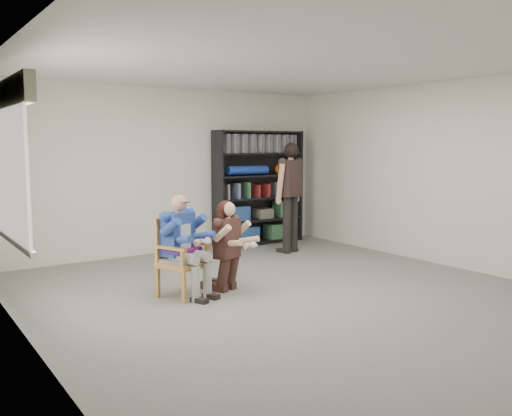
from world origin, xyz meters
TOP-DOWN VIEW (x-y plane):
  - room_shell at (0.00, 0.00)m, footprint 6.00×7.00m
  - floor at (0.00, 0.00)m, footprint 6.00×7.00m
  - window_left at (-2.95, 1.00)m, footprint 0.16×2.00m
  - armchair at (-1.10, 0.86)m, footprint 0.71×0.70m
  - seated_man at (-1.10, 0.86)m, footprint 0.77×0.90m
  - kneeling_woman at (-0.52, 0.74)m, footprint 0.72×0.89m
  - bookshelf at (1.70, 3.28)m, footprint 1.80×0.38m
  - standing_man at (1.65, 2.27)m, footprint 0.64×0.46m

SIDE VIEW (x-z plane):
  - floor at x=0.00m, z-range -0.01..0.01m
  - armchair at x=-1.10m, z-range 0.00..0.97m
  - kneeling_woman at x=-0.52m, z-range 0.00..1.15m
  - seated_man at x=-1.10m, z-range 0.00..1.26m
  - standing_man at x=1.65m, z-range 0.00..1.87m
  - bookshelf at x=1.70m, z-range 0.00..2.10m
  - room_shell at x=0.00m, z-range 0.00..2.80m
  - window_left at x=-2.95m, z-range 0.76..2.50m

